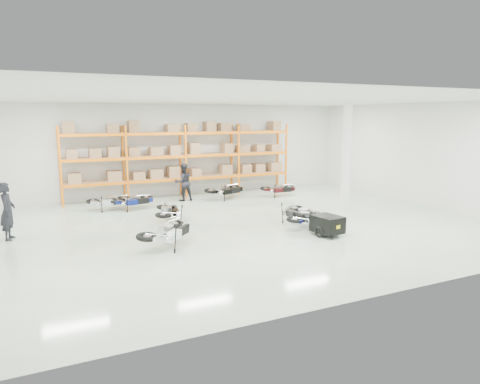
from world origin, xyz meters
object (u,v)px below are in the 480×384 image
moto_back_b (110,199)px  moto_back_d (279,187)px  person_back (183,182)px  moto_back_a (134,198)px  moto_blue_centre (306,214)px  moto_touring_right (301,210)px  trailer (327,224)px  moto_black_far_left (169,209)px  moto_silver_left (168,228)px  moto_back_c (226,188)px  person_left (7,211)px

moto_back_b → moto_back_d: bearing=-98.0°
person_back → moto_back_b: bearing=5.1°
moto_back_a → moto_back_d: (7.13, 0.05, -0.01)m
moto_blue_centre → moto_touring_right: bearing=-42.4°
trailer → moto_black_far_left: bearing=127.3°
moto_blue_centre → trailer: moto_blue_centre is taller
moto_black_far_left → moto_back_b: (-1.69, 3.13, -0.02)m
moto_silver_left → moto_back_d: moto_silver_left is taller
moto_silver_left → moto_blue_centre: bearing=-133.3°
moto_back_c → person_left: person_left is taller
moto_blue_centre → moto_black_far_left: 5.07m
moto_blue_centre → moto_back_c: 6.20m
moto_black_far_left → moto_back_a: moto_black_far_left is taller
moto_silver_left → moto_back_c: 7.79m
trailer → moto_back_b: (-5.92, 7.17, 0.09)m
moto_blue_centre → person_left: size_ratio=0.87×
moto_touring_right → moto_back_d: bearing=68.3°
moto_blue_centre → moto_black_far_left: (-4.20, 2.85, 0.02)m
moto_back_b → person_left: person_left is taller
moto_touring_right → moto_back_d: size_ratio=1.12×
person_back → trailer: bearing=102.7°
moto_blue_centre → moto_touring_right: 0.41m
moto_touring_right → moto_back_a: 7.23m
moto_silver_left → moto_back_b: 6.17m
moto_silver_left → moto_back_b: moto_silver_left is taller
moto_blue_centre → trailer: (0.04, -1.19, -0.10)m
moto_blue_centre → person_left: person_left is taller
moto_silver_left → moto_back_c: size_ratio=1.06×
moto_silver_left → trailer: size_ratio=1.18×
moto_back_d → person_left: size_ratio=0.85×
trailer → moto_back_c: (-0.52, 7.38, 0.16)m
moto_back_c → moto_back_d: 2.70m
moto_touring_right → person_back: size_ratio=1.00×
moto_silver_left → person_left: person_left is taller
person_left → moto_back_a: bearing=-49.0°
moto_silver_left → moto_black_far_left: (0.84, 2.99, -0.08)m
person_left → person_back: bearing=-52.9°
moto_back_c → moto_back_d: size_ratio=1.14×
moto_back_d → moto_blue_centre: bearing=163.5°
moto_back_d → moto_touring_right: bearing=162.4°
moto_blue_centre → moto_back_d: 6.09m
moto_back_c → person_left: bearing=92.8°
moto_silver_left → person_back: 7.21m
moto_silver_left → trailer: 5.18m
moto_back_b → person_back: size_ratio=0.90×
moto_back_c → trailer: bearing=165.7°
moto_back_b → moto_back_c: (5.40, 0.20, 0.07)m
moto_back_d → person_back: 4.73m
moto_blue_centre → moto_silver_left: bearing=54.0°
moto_blue_centre → moto_back_c: (-0.48, 6.19, 0.06)m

